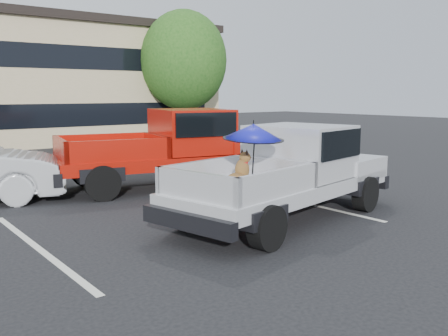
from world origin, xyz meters
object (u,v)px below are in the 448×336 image
at_px(silver_pickup, 294,166).
at_px(red_pickup, 185,144).
at_px(tree_back, 70,62).
at_px(tree_right, 184,60).

relative_size(silver_pickup, red_pickup, 0.89).
bearing_deg(tree_back, tree_right, -69.44).
bearing_deg(tree_right, silver_pickup, -115.38).
distance_m(silver_pickup, red_pickup, 4.33).
distance_m(tree_back, red_pickup, 19.41).
relative_size(tree_right, red_pickup, 1.01).
bearing_deg(silver_pickup, red_pickup, 75.88).
relative_size(tree_right, tree_back, 0.95).
bearing_deg(tree_right, tree_back, 110.56).
height_order(silver_pickup, red_pickup, red_pickup).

